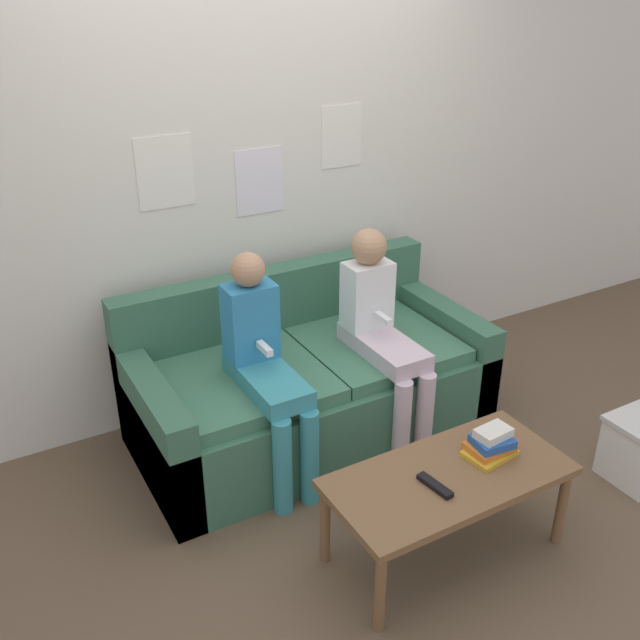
% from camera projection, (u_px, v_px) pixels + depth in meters
% --- Properties ---
extents(ground_plane, '(10.00, 10.00, 0.00)m').
position_uv_depth(ground_plane, '(363.00, 487.00, 3.48)').
color(ground_plane, brown).
extents(wall_back, '(8.00, 0.06, 2.60)m').
position_uv_depth(wall_back, '(257.00, 174.00, 3.76)').
color(wall_back, silver).
rests_on(wall_back, ground_plane).
extents(couch, '(1.83, 0.90, 0.83)m').
position_uv_depth(couch, '(307.00, 385.00, 3.79)').
color(couch, '#38664C').
rests_on(couch, ground_plane).
extents(coffee_table, '(1.02, 0.49, 0.42)m').
position_uv_depth(coffee_table, '(448.00, 482.00, 2.95)').
color(coffee_table, brown).
rests_on(coffee_table, ground_plane).
extents(person_left, '(0.24, 0.60, 1.12)m').
position_uv_depth(person_left, '(265.00, 362.00, 3.33)').
color(person_left, teal).
rests_on(person_left, ground_plane).
extents(person_right, '(0.24, 0.60, 1.12)m').
position_uv_depth(person_right, '(381.00, 328.00, 3.62)').
color(person_right, silver).
rests_on(person_right, ground_plane).
extents(tv_remote, '(0.06, 0.17, 0.02)m').
position_uv_depth(tv_remote, '(435.00, 486.00, 2.84)').
color(tv_remote, black).
rests_on(tv_remote, coffee_table).
extents(book_stack, '(0.23, 0.18, 0.13)m').
position_uv_depth(book_stack, '(491.00, 444.00, 3.02)').
color(book_stack, gold).
rests_on(book_stack, coffee_table).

